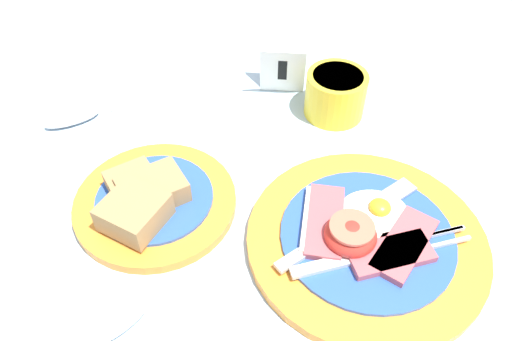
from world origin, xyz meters
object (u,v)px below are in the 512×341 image
Objects in this scene: bread_plate at (150,201)px; number_card at (283,67)px; breakfast_plate at (366,240)px; teaspoon_stray at (93,113)px; sugar_cup at (335,93)px.

number_card is (0.15, 0.21, 0.02)m from bread_plate.
bread_plate is (-0.22, 0.05, 0.00)m from breakfast_plate.
number_card is 0.40× the size of teaspoon_stray.
bread_plate is 0.97× the size of teaspoon_stray.
sugar_cup is 0.32m from teaspoon_stray.
bread_plate is 2.39× the size of number_card.
bread_plate is at bearing 166.77° from breakfast_plate.
teaspoon_stray is at bearing -162.42° from number_card.
bread_plate is 0.27m from sugar_cup.
sugar_cup is at bearing 36.74° from bread_plate.
sugar_cup is (-0.01, 0.22, 0.02)m from breakfast_plate.
breakfast_plate is 3.13× the size of sugar_cup.
teaspoon_stray is at bearing -179.66° from sugar_cup.
sugar_cup reaches higher than breakfast_plate.
sugar_cup is 0.08m from number_card.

